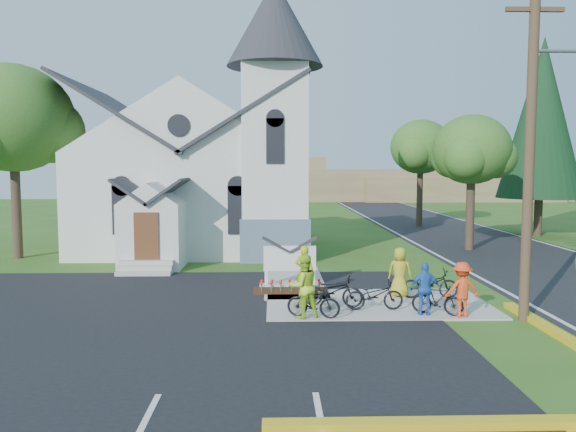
{
  "coord_description": "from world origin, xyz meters",
  "views": [
    {
      "loc": [
        -1.81,
        -16.91,
        4.35
      ],
      "look_at": [
        -1.21,
        5.0,
        2.43
      ],
      "focal_mm": 35.0,
      "sensor_mm": 36.0,
      "label": 1
    }
  ],
  "objects_px": {
    "bike_1": "(313,302)",
    "cyclist_2": "(425,289)",
    "church_sign": "(290,259)",
    "bike_0": "(333,291)",
    "cyclist_1": "(304,286)",
    "cyclist_0": "(304,271)",
    "cyclist_3": "(462,289)",
    "bike_4": "(430,284)",
    "cyclist_4": "(400,272)",
    "utility_pole": "(533,129)",
    "bike_2": "(374,295)",
    "bike_3": "(438,299)"
  },
  "relations": [
    {
      "from": "cyclist_4",
      "to": "bike_4",
      "type": "height_order",
      "value": "cyclist_4"
    },
    {
      "from": "utility_pole",
      "to": "bike_4",
      "type": "bearing_deg",
      "value": 128.32
    },
    {
      "from": "church_sign",
      "to": "utility_pole",
      "type": "xyz_separation_m",
      "value": [
        6.56,
        -4.7,
        4.38
      ]
    },
    {
      "from": "bike_3",
      "to": "cyclist_4",
      "type": "height_order",
      "value": "cyclist_4"
    },
    {
      "from": "cyclist_3",
      "to": "bike_3",
      "type": "bearing_deg",
      "value": -26.37
    },
    {
      "from": "bike_0",
      "to": "bike_4",
      "type": "distance_m",
      "value": 3.45
    },
    {
      "from": "bike_1",
      "to": "cyclist_1",
      "type": "bearing_deg",
      "value": 102.71
    },
    {
      "from": "bike_1",
      "to": "cyclist_4",
      "type": "distance_m",
      "value": 3.94
    },
    {
      "from": "bike_3",
      "to": "cyclist_0",
      "type": "bearing_deg",
      "value": 80.22
    },
    {
      "from": "church_sign",
      "to": "bike_0",
      "type": "height_order",
      "value": "church_sign"
    },
    {
      "from": "church_sign",
      "to": "cyclist_0",
      "type": "bearing_deg",
      "value": -76.55
    },
    {
      "from": "utility_pole",
      "to": "bike_2",
      "type": "height_order",
      "value": "utility_pole"
    },
    {
      "from": "bike_2",
      "to": "bike_3",
      "type": "bearing_deg",
      "value": -110.16
    },
    {
      "from": "bike_0",
      "to": "cyclist_2",
      "type": "height_order",
      "value": "cyclist_2"
    },
    {
      "from": "bike_0",
      "to": "cyclist_4",
      "type": "relative_size",
      "value": 1.12
    },
    {
      "from": "church_sign",
      "to": "cyclist_1",
      "type": "distance_m",
      "value": 4.39
    },
    {
      "from": "cyclist_2",
      "to": "cyclist_4",
      "type": "distance_m",
      "value": 2.29
    },
    {
      "from": "bike_0",
      "to": "bike_2",
      "type": "xyz_separation_m",
      "value": [
        1.21,
        -0.45,
        -0.03
      ]
    },
    {
      "from": "cyclist_3",
      "to": "bike_0",
      "type": "bearing_deg",
      "value": -25.85
    },
    {
      "from": "bike_1",
      "to": "cyclist_2",
      "type": "relative_size",
      "value": 1.0
    },
    {
      "from": "cyclist_0",
      "to": "cyclist_1",
      "type": "xyz_separation_m",
      "value": [
        -0.17,
        -2.59,
        0.05
      ]
    },
    {
      "from": "cyclist_0",
      "to": "cyclist_1",
      "type": "bearing_deg",
      "value": 101.63
    },
    {
      "from": "utility_pole",
      "to": "bike_3",
      "type": "distance_m",
      "value": 5.47
    },
    {
      "from": "bike_1",
      "to": "bike_2",
      "type": "distance_m",
      "value": 2.06
    },
    {
      "from": "cyclist_2",
      "to": "cyclist_3",
      "type": "bearing_deg",
      "value": 171.86
    },
    {
      "from": "cyclist_3",
      "to": "cyclist_4",
      "type": "relative_size",
      "value": 0.95
    },
    {
      "from": "utility_pole",
      "to": "bike_3",
      "type": "xyz_separation_m",
      "value": [
        -2.37,
        0.53,
        -4.9
      ]
    },
    {
      "from": "utility_pole",
      "to": "bike_1",
      "type": "distance_m",
      "value": 7.76
    },
    {
      "from": "cyclist_3",
      "to": "cyclist_4",
      "type": "height_order",
      "value": "cyclist_4"
    },
    {
      "from": "church_sign",
      "to": "bike_2",
      "type": "height_order",
      "value": "church_sign"
    },
    {
      "from": "cyclist_1",
      "to": "cyclist_3",
      "type": "xyz_separation_m",
      "value": [
        4.55,
        -0.02,
        -0.12
      ]
    },
    {
      "from": "bike_1",
      "to": "cyclist_3",
      "type": "xyz_separation_m",
      "value": [
        4.27,
        -0.0,
        0.33
      ]
    },
    {
      "from": "cyclist_3",
      "to": "bike_4",
      "type": "relative_size",
      "value": 0.86
    },
    {
      "from": "bike_2",
      "to": "cyclist_4",
      "type": "relative_size",
      "value": 1.05
    },
    {
      "from": "bike_3",
      "to": "cyclist_4",
      "type": "distance_m",
      "value": 2.36
    },
    {
      "from": "cyclist_0",
      "to": "bike_1",
      "type": "xyz_separation_m",
      "value": [
        0.11,
        -2.6,
        -0.4
      ]
    },
    {
      "from": "cyclist_0",
      "to": "cyclist_2",
      "type": "distance_m",
      "value": 4.15
    },
    {
      "from": "cyclist_0",
      "to": "bike_3",
      "type": "bearing_deg",
      "value": 163.05
    },
    {
      "from": "bike_3",
      "to": "cyclist_2",
      "type": "bearing_deg",
      "value": 116.66
    },
    {
      "from": "cyclist_1",
      "to": "bike_4",
      "type": "bearing_deg",
      "value": -171.83
    },
    {
      "from": "utility_pole",
      "to": "cyclist_2",
      "type": "distance_m",
      "value": 5.37
    },
    {
      "from": "utility_pole",
      "to": "bike_1",
      "type": "bearing_deg",
      "value": 177.12
    },
    {
      "from": "cyclist_0",
      "to": "bike_4",
      "type": "xyz_separation_m",
      "value": [
        4.1,
        -0.33,
        -0.38
      ]
    },
    {
      "from": "cyclist_1",
      "to": "bike_2",
      "type": "relative_size",
      "value": 1.05
    },
    {
      "from": "cyclist_1",
      "to": "cyclist_2",
      "type": "xyz_separation_m",
      "value": [
        3.55,
        0.18,
        -0.14
      ]
    },
    {
      "from": "cyclist_2",
      "to": "bike_3",
      "type": "relative_size",
      "value": 1.03
    },
    {
      "from": "cyclist_0",
      "to": "bike_1",
      "type": "height_order",
      "value": "cyclist_0"
    },
    {
      "from": "church_sign",
      "to": "cyclist_2",
      "type": "bearing_deg",
      "value": -47.8
    },
    {
      "from": "cyclist_0",
      "to": "cyclist_3",
      "type": "distance_m",
      "value": 5.1
    },
    {
      "from": "cyclist_3",
      "to": "cyclist_4",
      "type": "bearing_deg",
      "value": -69.99
    }
  ]
}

